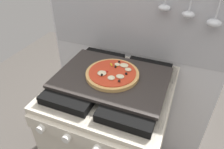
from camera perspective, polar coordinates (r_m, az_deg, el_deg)
kitchen_backsplash at (r=1.35m, az=5.45°, el=2.82°), size 1.10×0.09×1.55m
stove at (r=1.35m, az=-0.03°, el=-16.78°), size 0.60×0.64×0.90m
baking_tray at (r=1.02m, az=0.00°, el=-0.82°), size 0.54×0.38×0.02m
pizza_left at (r=1.02m, az=0.07°, el=0.25°), size 0.26×0.26×0.03m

